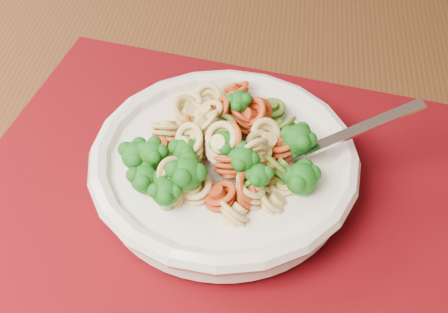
{
  "coord_description": "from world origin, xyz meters",
  "views": [
    {
      "loc": [
        0.75,
        -0.13,
        1.17
      ],
      "look_at": [
        0.73,
        0.25,
        0.77
      ],
      "focal_mm": 50.0,
      "sensor_mm": 36.0,
      "label": 1
    }
  ],
  "objects": [
    {
      "name": "pasta_broccoli_heap",
      "position": [
        0.73,
        0.25,
        0.78
      ],
      "size": [
        0.21,
        0.21,
        0.06
      ],
      "primitive_type": null,
      "color": "#DFBA6E",
      "rests_on": "pasta_bowl"
    },
    {
      "name": "dining_table",
      "position": [
        0.72,
        0.32,
        0.63
      ],
      "size": [
        1.4,
        0.95,
        0.73
      ],
      "rotation": [
        0.0,
        0.0,
        -0.06
      ],
      "color": "#4D2E15",
      "rests_on": "ground"
    },
    {
      "name": "fork",
      "position": [
        0.78,
        0.24,
        0.78
      ],
      "size": [
        0.18,
        0.07,
        0.08
      ],
      "primitive_type": null,
      "rotation": [
        0.0,
        -0.35,
        0.27
      ],
      "color": "silver",
      "rests_on": "pasta_bowl"
    },
    {
      "name": "placemat",
      "position": [
        0.73,
        0.25,
        0.73
      ],
      "size": [
        0.54,
        0.46,
        0.0
      ],
      "primitive_type": "cube",
      "rotation": [
        0.0,
        0.0,
        -0.24
      ],
      "color": "#600410",
      "rests_on": "dining_table"
    },
    {
      "name": "pasta_bowl",
      "position": [
        0.73,
        0.25,
        0.76
      ],
      "size": [
        0.24,
        0.24,
        0.05
      ],
      "color": "silver",
      "rests_on": "placemat"
    }
  ]
}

